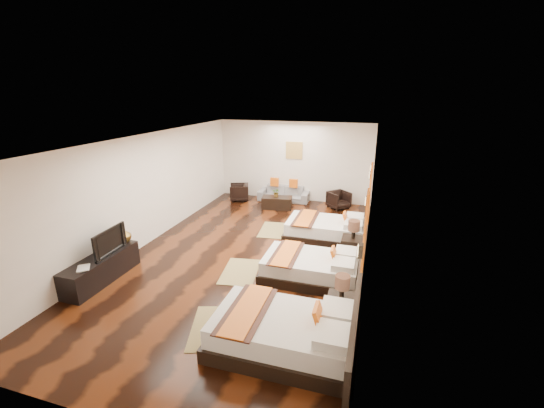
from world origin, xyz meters
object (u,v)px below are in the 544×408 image
(bed_near, at_px, (285,332))
(figurine, at_px, (123,235))
(sofa, at_px, (284,194))
(book, at_px, (77,269))
(armchair_left, at_px, (239,192))
(tv_console, at_px, (102,268))
(coffee_table, at_px, (277,203))
(tv, at_px, (106,241))
(table_plant, at_px, (277,192))
(nightstand_b, at_px, (352,246))
(armchair_right, at_px, (339,200))
(bed_mid, at_px, (312,267))
(nightstand_a, at_px, (341,307))
(bed_far, at_px, (327,229))

(bed_near, height_order, figurine, figurine)
(figurine, relative_size, sofa, 0.20)
(book, height_order, armchair_left, armchair_left)
(tv_console, distance_m, coffee_table, 6.02)
(tv, bearing_deg, coffee_table, -24.80)
(figurine, distance_m, table_plant, 5.34)
(figurine, bearing_deg, nightstand_b, 19.06)
(tv, distance_m, sofa, 6.69)
(book, height_order, armchair_right, armchair_right)
(bed_mid, xyz_separation_m, nightstand_a, (0.75, -1.35, 0.06))
(tv_console, bearing_deg, bed_mid, 17.65)
(bed_near, xyz_separation_m, table_plant, (-2.01, 6.49, 0.26))
(tv, relative_size, coffee_table, 0.96)
(figurine, distance_m, sofa, 6.17)
(tv_console, bearing_deg, bed_far, 39.87)
(armchair_right, height_order, coffee_table, armchair_right)
(tv_console, height_order, armchair_left, armchair_left)
(sofa, height_order, armchair_left, armchair_left)
(bed_mid, xyz_separation_m, sofa, (-1.98, 5.15, -0.00))
(nightstand_a, bearing_deg, book, -173.37)
(nightstand_a, bearing_deg, bed_near, -130.92)
(bed_mid, xyz_separation_m, figurine, (-4.20, -0.58, 0.47))
(bed_mid, bearing_deg, coffee_table, 114.94)
(tv_console, distance_m, book, 0.66)
(book, xyz_separation_m, coffee_table, (2.21, 6.19, -0.36))
(bed_far, relative_size, table_plant, 7.04)
(tv_console, distance_m, armchair_left, 6.12)
(book, relative_size, coffee_table, 0.30)
(bed_near, bearing_deg, bed_mid, 90.07)
(bed_mid, bearing_deg, nightstand_a, -60.97)
(tv, distance_m, figurine, 0.58)
(nightstand_b, bearing_deg, bed_mid, -123.69)
(figurine, distance_m, coffee_table, 5.36)
(bed_near, height_order, coffee_table, bed_near)
(tv_console, bearing_deg, nightstand_a, -0.18)
(tv, height_order, figurine, tv)
(tv, distance_m, coffee_table, 5.86)
(nightstand_a, relative_size, book, 3.06)
(tv, relative_size, table_plant, 3.20)
(book, height_order, coffee_table, book)
(bed_far, distance_m, table_plant, 2.93)
(figurine, bearing_deg, tv, -84.97)
(armchair_left, bearing_deg, armchair_right, 71.83)
(bed_far, distance_m, tv, 5.34)
(nightstand_a, xyz_separation_m, tv_console, (-4.94, 0.02, -0.05))
(sofa, bearing_deg, nightstand_b, -57.26)
(sofa, xyz_separation_m, table_plant, (-0.02, -0.87, 0.29))
(table_plant, bearing_deg, nightstand_a, -63.93)
(book, height_order, figurine, figurine)
(bed_mid, height_order, coffee_table, bed_mid)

